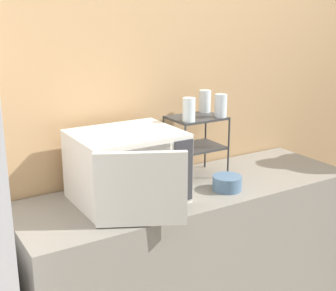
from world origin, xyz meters
The scene contains 8 objects.
wall_back centered at (0.00, 0.61, 1.30)m, with size 8.00×0.06×2.60m.
counter centered at (0.00, 0.28, 0.46)m, with size 1.77×0.57×0.91m.
microwave centered at (-0.35, 0.29, 1.08)m, with size 0.49×0.59×0.33m.
dish_rack centered at (0.11, 0.40, 1.15)m, with size 0.28×0.22×0.33m.
glass_front_left centered at (0.01, 0.33, 1.30)m, with size 0.06×0.06×0.12m.
glass_back_right centered at (0.21, 0.47, 1.30)m, with size 0.06×0.06×0.12m.
glass_front_right centered at (0.21, 0.33, 1.30)m, with size 0.06×0.06×0.12m.
bowl centered at (0.13, 0.16, 0.95)m, with size 0.14×0.14×0.07m.
Camera 1 is at (-1.25, -1.54, 1.77)m, focal length 50.00 mm.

